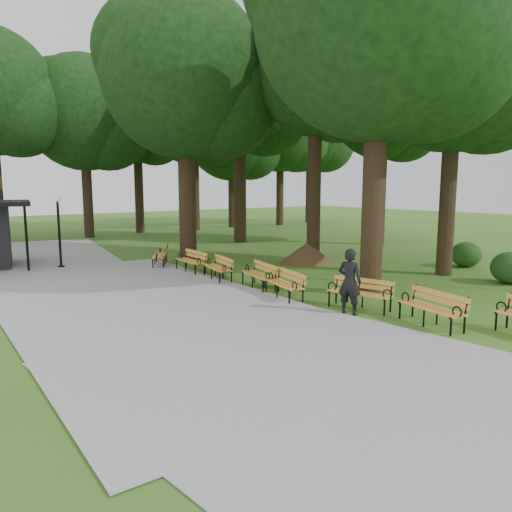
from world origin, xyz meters
TOP-DOWN VIEW (x-y plane):
  - ground at (0.00, 0.00)m, footprint 100.00×100.00m
  - path at (-4.00, 3.00)m, footprint 12.00×38.00m
  - person at (0.09, -1.26)m, footprint 0.61×0.75m
  - lamp_post at (-3.94, 11.01)m, footprint 0.32×0.32m
  - dirt_mound at (5.23, 5.79)m, footprint 2.25×2.25m
  - bench_1 at (0.87, -3.21)m, footprint 0.99×1.99m
  - bench_2 at (0.71, -1.08)m, footprint 1.14×2.00m
  - bench_3 at (-0.10, 1.20)m, footprint 1.10×2.00m
  - bench_4 at (0.20, 2.85)m, footprint 1.05×1.99m
  - bench_5 at (-0.12, 4.90)m, footprint 1.03×1.99m
  - bench_6 at (-0.11, 6.87)m, footprint 0.73×1.93m
  - bench_7 at (-0.37, 9.06)m, footprint 1.53×1.96m
  - lawn_tree_0 at (2.48, -0.02)m, footprint 7.54×7.54m
  - lawn_tree_1 at (5.66, 5.86)m, footprint 5.28×5.28m
  - lawn_tree_2 at (1.62, 10.11)m, footprint 7.50×7.50m
  - lawn_tree_3 at (7.42, 0.44)m, footprint 6.88×6.88m
  - lawn_tree_4 at (7.58, 14.23)m, footprint 7.53×7.53m
  - lawn_tree_5 at (13.21, 8.10)m, footprint 6.01×6.01m
  - tree_backdrop at (6.59, 23.18)m, footprint 37.86×8.82m
  - shrub_0 at (7.71, -1.93)m, footprint 1.32×1.32m
  - shrub_1 at (9.80, 0.87)m, footprint 1.26×1.26m

SIDE VIEW (x-z plane):
  - ground at x=0.00m, z-range 0.00..0.00m
  - shrub_0 at x=7.71m, z-range -0.56..0.56m
  - shrub_1 at x=9.80m, z-range -0.53..0.53m
  - path at x=-4.00m, z-range 0.00..0.06m
  - bench_1 at x=0.87m, z-range 0.00..0.88m
  - bench_2 at x=0.71m, z-range 0.00..0.88m
  - bench_3 at x=-0.10m, z-range 0.00..0.88m
  - bench_4 at x=0.20m, z-range 0.00..0.88m
  - bench_5 at x=-0.12m, z-range 0.00..0.88m
  - bench_6 at x=-0.11m, z-range 0.00..0.88m
  - bench_7 at x=-0.37m, z-range 0.00..0.88m
  - dirt_mound at x=5.23m, z-range 0.00..0.91m
  - person at x=0.09m, z-range 0.00..1.78m
  - lamp_post at x=-3.94m, z-range 0.68..3.76m
  - lawn_tree_5 at x=13.21m, z-range 2.40..13.29m
  - lawn_tree_3 at x=7.42m, z-range 2.28..13.79m
  - lawn_tree_1 at x=5.66m, z-range 2.69..13.52m
  - tree_backdrop at x=6.59m, z-range 0.00..16.39m
  - lawn_tree_2 at x=1.62m, z-range 2.24..14.34m
  - lawn_tree_0 at x=2.48m, z-range 2.32..14.57m
  - lawn_tree_4 at x=7.58m, z-range 2.56..15.33m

